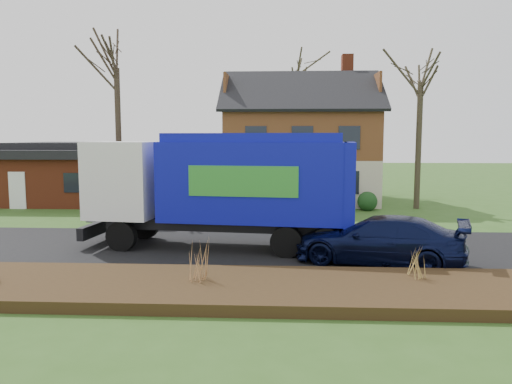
{
  "coord_description": "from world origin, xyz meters",
  "views": [
    {
      "loc": [
        0.9,
        -17.87,
        4.09
      ],
      "look_at": [
        -0.18,
        2.5,
        1.8
      ],
      "focal_mm": 35.0,
      "sensor_mm": 36.0,
      "label": 1
    }
  ],
  "objects": [
    {
      "name": "road",
      "position": [
        0.0,
        0.0,
        0.01
      ],
      "size": [
        80.0,
        7.0,
        0.02
      ],
      "primitive_type": "cube",
      "color": "black",
      "rests_on": "ground"
    },
    {
      "name": "navy_wagon",
      "position": [
        4.01,
        -1.99,
        0.78
      ],
      "size": [
        5.76,
        3.69,
        1.55
      ],
      "primitive_type": "imported",
      "rotation": [
        0.0,
        0.0,
        -1.88
      ],
      "color": "black",
      "rests_on": "ground"
    },
    {
      "name": "mulch_verge",
      "position": [
        0.0,
        -5.3,
        0.15
      ],
      "size": [
        80.0,
        3.5,
        0.3
      ],
      "primitive_type": "cube",
      "color": "black",
      "rests_on": "ground"
    },
    {
      "name": "tree_front_west",
      "position": [
        -8.42,
        10.18,
        9.02
      ],
      "size": [
        3.68,
        3.68,
        10.95
      ],
      "color": "#3A2D22",
      "rests_on": "ground"
    },
    {
      "name": "main_house",
      "position": [
        1.49,
        13.91,
        4.03
      ],
      "size": [
        12.95,
        8.95,
        9.26
      ],
      "color": "beige",
      "rests_on": "ground"
    },
    {
      "name": "ground",
      "position": [
        0.0,
        0.0,
        0.0
      ],
      "size": [
        120.0,
        120.0,
        0.0
      ],
      "primitive_type": "plane",
      "color": "#2F521B",
      "rests_on": "ground"
    },
    {
      "name": "silver_sedan",
      "position": [
        -5.93,
        4.32,
        0.67
      ],
      "size": [
        4.21,
        1.84,
        1.35
      ],
      "primitive_type": "imported",
      "rotation": [
        0.0,
        0.0,
        1.47
      ],
      "color": "#97999E",
      "rests_on": "ground"
    },
    {
      "name": "garbage_truck",
      "position": [
        -1.15,
        0.03,
        2.42
      ],
      "size": [
        10.01,
        3.69,
        4.19
      ],
      "rotation": [
        0.0,
        0.0,
        -0.11
      ],
      "color": "black",
      "rests_on": "ground"
    },
    {
      "name": "tree_back",
      "position": [
        1.83,
        21.69,
        10.03
      ],
      "size": [
        3.8,
        3.8,
        12.03
      ],
      "color": "#3F3726",
      "rests_on": "ground"
    },
    {
      "name": "grass_clump_mid",
      "position": [
        -1.28,
        -5.17,
        0.84
      ],
      "size": [
        0.39,
        0.32,
        1.09
      ],
      "color": "#A9794A",
      "rests_on": "mulch_verge"
    },
    {
      "name": "ranch_house",
      "position": [
        -12.0,
        13.0,
        1.81
      ],
      "size": [
        9.8,
        8.2,
        3.7
      ],
      "color": "brown",
      "rests_on": "ground"
    },
    {
      "name": "tree_front_east",
      "position": [
        8.5,
        10.57,
        8.18
      ],
      "size": [
        3.62,
        3.62,
        10.07
      ],
      "color": "#3B3323",
      "rests_on": "ground"
    },
    {
      "name": "grass_clump_east",
      "position": [
        4.5,
        -4.55,
        0.75
      ],
      "size": [
        0.36,
        0.3,
        0.9
      ],
      "color": "#AB8D4B",
      "rests_on": "mulch_verge"
    }
  ]
}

